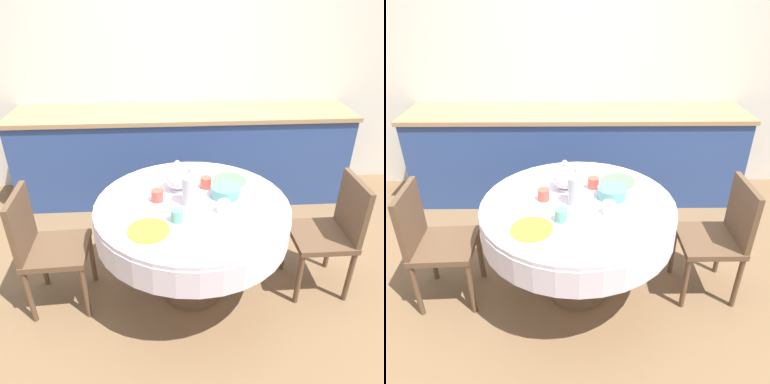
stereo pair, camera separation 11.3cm
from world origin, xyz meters
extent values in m
plane|color=brown|center=(0.00, 0.00, 0.00)|extent=(12.00, 12.00, 0.00)
cube|color=silver|center=(0.00, 1.75, 1.30)|extent=(7.00, 0.05, 2.60)
cube|color=#2D4784|center=(0.00, 1.41, 0.43)|extent=(3.20, 0.60, 0.86)
cube|color=#A37F56|center=(0.00, 1.41, 0.88)|extent=(3.24, 0.64, 0.04)
cylinder|color=brown|center=(0.00, 0.00, 0.02)|extent=(0.44, 0.44, 0.04)
cylinder|color=brown|center=(0.00, 0.00, 0.29)|extent=(0.11, 0.11, 0.49)
cylinder|color=silver|center=(0.00, 0.00, 0.62)|extent=(1.26, 1.26, 0.18)
cylinder|color=silver|center=(0.00, 0.00, 0.73)|extent=(1.25, 1.25, 0.03)
cube|color=brown|center=(0.90, 0.00, 0.44)|extent=(0.40, 0.40, 0.04)
cube|color=brown|center=(1.08, 0.00, 0.66)|extent=(0.04, 0.38, 0.41)
cylinder|color=brown|center=(0.72, -0.17, 0.21)|extent=(0.04, 0.04, 0.42)
cylinder|color=brown|center=(0.72, 0.18, 0.21)|extent=(0.04, 0.04, 0.42)
cylinder|color=brown|center=(1.07, -0.17, 0.21)|extent=(0.04, 0.04, 0.42)
cylinder|color=brown|center=(1.07, 0.18, 0.21)|extent=(0.04, 0.04, 0.42)
cube|color=brown|center=(-0.89, -0.04, 0.44)|extent=(0.42, 0.42, 0.04)
cube|color=brown|center=(-1.08, -0.05, 0.66)|extent=(0.05, 0.38, 0.41)
cylinder|color=brown|center=(-0.73, 0.14, 0.21)|extent=(0.04, 0.04, 0.42)
cylinder|color=brown|center=(-0.71, -0.21, 0.21)|extent=(0.04, 0.04, 0.42)
cylinder|color=brown|center=(-1.08, 0.13, 0.21)|extent=(0.04, 0.04, 0.42)
cylinder|color=brown|center=(-1.06, -0.22, 0.21)|extent=(0.04, 0.04, 0.42)
cylinder|color=yellow|center=(-0.27, -0.30, 0.75)|extent=(0.24, 0.24, 0.01)
cylinder|color=#5BA39E|center=(-0.10, -0.20, 0.78)|extent=(0.08, 0.08, 0.08)
cylinder|color=white|center=(0.25, -0.32, 0.75)|extent=(0.24, 0.24, 0.01)
cylinder|color=white|center=(0.19, -0.12, 0.78)|extent=(0.08, 0.08, 0.08)
cylinder|color=white|center=(-0.33, 0.22, 0.75)|extent=(0.24, 0.24, 0.01)
cylinder|color=#CC4C3D|center=(-0.22, 0.04, 0.78)|extent=(0.08, 0.08, 0.08)
cylinder|color=#5BA85B|center=(0.29, 0.28, 0.75)|extent=(0.24, 0.24, 0.01)
cylinder|color=#CC4C3D|center=(0.11, 0.20, 0.78)|extent=(0.08, 0.08, 0.08)
cylinder|color=#B2B2B7|center=(-0.01, -0.01, 0.83)|extent=(0.10, 0.10, 0.19)
cone|color=#B2B2B7|center=(-0.01, -0.01, 0.95)|extent=(0.09, 0.09, 0.04)
sphere|color=#B2B2B7|center=(-0.01, -0.01, 0.99)|extent=(0.03, 0.03, 0.03)
cylinder|color=white|center=(-0.09, 0.18, 0.75)|extent=(0.09, 0.09, 0.01)
sphere|color=white|center=(-0.09, 0.18, 0.84)|extent=(0.17, 0.17, 0.17)
cylinder|color=white|center=(0.01, 0.18, 0.85)|extent=(0.10, 0.03, 0.06)
sphere|color=white|center=(-0.09, 0.18, 0.94)|extent=(0.04, 0.04, 0.04)
cylinder|color=#569993|center=(0.22, 0.07, 0.78)|extent=(0.20, 0.20, 0.07)
camera|label=1|loc=(-0.13, -2.05, 1.98)|focal=35.00mm
camera|label=2|loc=(-0.02, -2.05, 1.98)|focal=35.00mm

